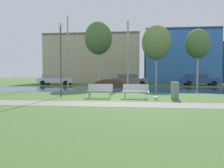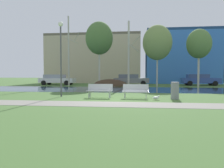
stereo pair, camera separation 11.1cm
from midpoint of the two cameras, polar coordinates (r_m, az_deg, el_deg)
ground_plane at (r=23.05m, az=3.34°, el=-1.13°), size 120.00×120.00×0.00m
paved_path_strip at (r=10.95m, az=-0.23°, el=-5.28°), size 60.00×1.93×0.01m
river_band at (r=21.44m, az=3.10°, el=-1.40°), size 80.00×7.65×0.01m
soil_mound at (r=27.04m, az=-0.79°, el=-0.57°), size 4.36×2.70×1.74m
bench_left at (r=13.89m, az=-3.43°, el=-1.66°), size 1.62×0.63×0.87m
bench_right at (r=13.68m, az=5.90°, el=-1.74°), size 1.62×0.63×0.87m
trash_bin at (r=13.69m, az=15.79°, el=-1.57°), size 0.51×0.51×1.03m
seagull at (r=13.04m, az=11.18°, el=-3.49°), size 0.46×0.17×0.27m
streetlamp at (r=15.07m, az=-13.39°, el=9.54°), size 0.32×0.32×4.95m
birch_far_left at (r=28.77m, az=-11.46°, el=8.55°), size 1.61×2.78×8.84m
birch_left at (r=27.50m, az=-3.67°, el=11.76°), size 3.35×3.35×7.90m
birch_center_left at (r=27.29m, az=4.11°, el=8.00°), size 1.55×2.81×7.99m
birch_center at (r=27.24m, az=11.36°, el=10.47°), size 3.49×3.49×7.35m
birch_center_right at (r=28.09m, az=21.30°, el=9.65°), size 2.87×2.87×6.77m
parked_van_nearest_white at (r=31.07m, az=-14.50°, el=1.17°), size 4.81×2.17×1.43m
parked_sedan_second_grey at (r=29.63m, az=4.52°, el=1.20°), size 4.69×2.06×1.46m
parked_hatch_third_blue at (r=30.82m, az=21.47°, el=1.10°), size 4.73×2.05×1.47m
building_beige_block at (r=39.44m, az=-4.67°, el=6.37°), size 15.84×7.93×8.17m
building_blue_store at (r=38.93m, az=16.74°, el=6.55°), size 11.12×8.57×8.49m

